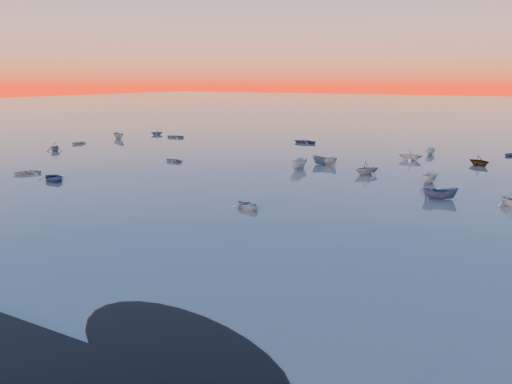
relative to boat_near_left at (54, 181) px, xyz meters
The scene contains 6 objects.
ground 81.72m from the boat_near_left, 67.19° to the left, with size 600.00×600.00×0.00m, color slate.
mud_lobes 40.78m from the boat_near_left, 39.02° to the right, with size 140.00×6.00×0.07m, color black, non-canonical shape.
moored_fleet 42.50m from the boat_near_left, 41.80° to the left, with size 124.00×58.00×1.20m, color silver, non-canonical shape.
boat_near_left is the anchor object (origin of this frame).
boat_near_center 48.98m from the boat_near_left, 16.90° to the left, with size 3.87×1.64×1.34m, color #38456C.
boat_near_right 55.99m from the boat_near_left, 15.42° to the left, with size 3.34×1.50×1.17m, color silver.
Camera 1 is at (23.65, -19.17, 13.41)m, focal length 35.00 mm.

